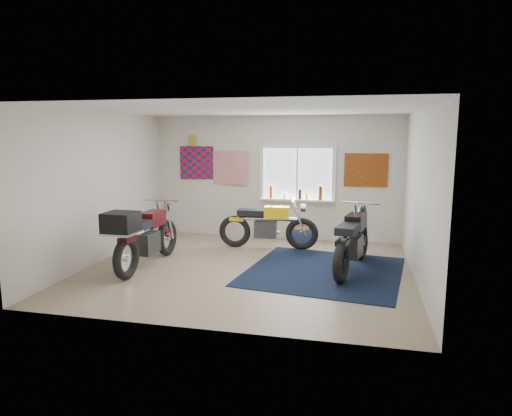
% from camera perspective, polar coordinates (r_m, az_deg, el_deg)
% --- Properties ---
extents(ground, '(5.50, 5.50, 0.00)m').
position_cam_1_polar(ground, '(7.95, -1.02, -7.63)').
color(ground, '#9E896B').
rests_on(ground, ground).
extents(room_shell, '(5.50, 5.50, 5.50)m').
position_cam_1_polar(room_shell, '(7.63, -1.06, 4.23)').
color(room_shell, white).
rests_on(room_shell, ground).
extents(navy_rug, '(2.82, 2.91, 0.01)m').
position_cam_1_polar(navy_rug, '(7.89, 8.47, -7.81)').
color(navy_rug, black).
rests_on(navy_rug, ground).
extents(window_assembly, '(1.66, 0.17, 1.26)m').
position_cam_1_polar(window_assembly, '(9.98, 5.17, 3.85)').
color(window_assembly, white).
rests_on(window_assembly, room_shell).
extents(oil_bottles, '(1.16, 0.09, 0.30)m').
position_cam_1_polar(oil_bottles, '(9.94, 5.62, 1.84)').
color(oil_bottles, '#903D15').
rests_on(oil_bottles, window_assembly).
extents(flag_display, '(1.60, 0.10, 1.17)m').
position_cam_1_polar(flag_display, '(10.54, -7.93, 8.34)').
color(flag_display, red).
rests_on(flag_display, room_shell).
extents(triumph_poster, '(0.90, 0.03, 0.70)m').
position_cam_1_polar(triumph_poster, '(9.89, 13.58, 4.62)').
color(triumph_poster, '#A54C14').
rests_on(triumph_poster, room_shell).
extents(yellow_triumph, '(2.04, 0.61, 1.03)m').
position_cam_1_polar(yellow_triumph, '(9.25, 1.46, -2.32)').
color(yellow_triumph, black).
rests_on(yellow_triumph, ground).
extents(black_chrome_bike, '(0.73, 2.15, 1.11)m').
position_cam_1_polar(black_chrome_bike, '(7.93, 11.95, -4.22)').
color(black_chrome_bike, black).
rests_on(black_chrome_bike, navy_rug).
extents(maroon_tourer, '(0.67, 2.21, 1.12)m').
position_cam_1_polar(maroon_tourer, '(8.05, -13.96, -3.40)').
color(maroon_tourer, black).
rests_on(maroon_tourer, ground).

